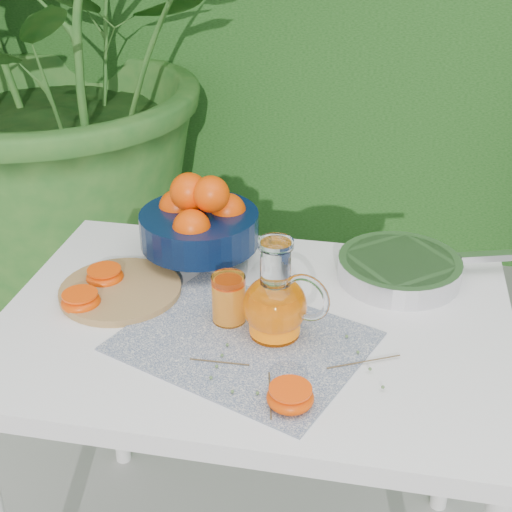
% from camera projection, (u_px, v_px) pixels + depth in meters
% --- Properties ---
extents(potted_plant_left, '(2.67, 2.67, 1.94)m').
position_uv_depth(potted_plant_left, '(59.00, 39.00, 2.57)').
color(potted_plant_left, '#255F20').
rests_on(potted_plant_left, ground).
extents(white_table, '(1.00, 0.70, 0.75)m').
position_uv_depth(white_table, '(254.00, 352.00, 1.43)').
color(white_table, white).
rests_on(white_table, ground).
extents(placemat, '(0.52, 0.47, 0.00)m').
position_uv_depth(placemat, '(243.00, 341.00, 1.33)').
color(placemat, '#0D214C').
rests_on(placemat, white_table).
extents(cutting_board, '(0.32, 0.32, 0.02)m').
position_uv_depth(cutting_board, '(120.00, 290.00, 1.47)').
color(cutting_board, olive).
rests_on(cutting_board, white_table).
extents(fruit_bowl, '(0.27, 0.27, 0.21)m').
position_uv_depth(fruit_bowl, '(200.00, 221.00, 1.56)').
color(fruit_bowl, black).
rests_on(fruit_bowl, white_table).
extents(juice_pitcher, '(0.18, 0.15, 0.20)m').
position_uv_depth(juice_pitcher, '(276.00, 303.00, 1.31)').
color(juice_pitcher, white).
rests_on(juice_pitcher, white_table).
extents(juice_tumbler, '(0.08, 0.08, 0.10)m').
position_uv_depth(juice_tumbler, '(229.00, 299.00, 1.36)').
color(juice_tumbler, white).
rests_on(juice_tumbler, white_table).
extents(saute_pan, '(0.48, 0.33, 0.05)m').
position_uv_depth(saute_pan, '(401.00, 267.00, 1.52)').
color(saute_pan, silver).
rests_on(saute_pan, white_table).
extents(orange_halves, '(0.55, 0.41, 0.04)m').
position_uv_depth(orange_halves, '(149.00, 319.00, 1.36)').
color(orange_halves, '#EE5602').
rests_on(orange_halves, white_table).
extents(thyme_sprigs, '(0.37, 0.25, 0.01)m').
position_uv_depth(thyme_sprigs, '(288.00, 372.00, 1.24)').
color(thyme_sprigs, brown).
rests_on(thyme_sprigs, white_table).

